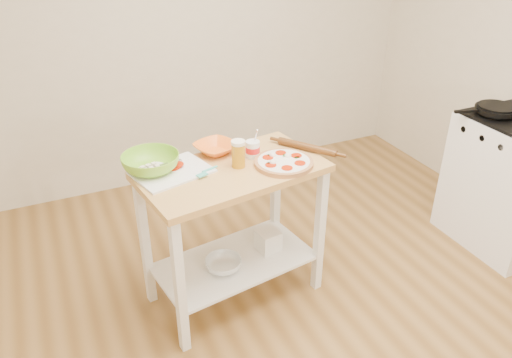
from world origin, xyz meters
The scene contains 15 objects.
room_shell centered at (0.00, 0.00, 1.35)m, with size 4.04×4.54×2.74m.
prep_island centered at (-0.33, 0.57, 0.64)m, with size 1.10×0.71×0.90m.
gas_stove centered at (1.68, 0.31, 0.47)m, with size 0.63×0.73×1.11m.
skillet centered at (1.56, 0.50, 0.98)m, with size 0.43×0.28×0.03m.
pizza centered at (-0.05, 0.50, 0.92)m, with size 0.33×0.33×0.05m.
cutting_board centered at (-0.65, 0.67, 0.91)m, with size 0.46×0.39×0.04m.
spatula centered at (-0.48, 0.57, 0.92)m, with size 0.14×0.09×0.01m.
knife centered at (-0.73, 0.73, 0.92)m, with size 0.27×0.08×0.01m.
orange_bowl centered at (-0.34, 0.80, 0.93)m, with size 0.23×0.23×0.06m, color orange.
green_bowl centered at (-0.74, 0.73, 0.95)m, with size 0.32×0.32×0.10m, color #7BC12D.
beer_pint centered at (-0.29, 0.58, 0.98)m, with size 0.08×0.08×0.16m.
yogurt_tub centered at (-0.17, 0.66, 0.95)m, with size 0.08×0.08×0.18m.
rolling_pin centered at (0.16, 0.60, 0.92)m, with size 0.04×0.04×0.38m, color #5C3515.
shelf_glass_bowl centered at (-0.42, 0.52, 0.29)m, with size 0.22×0.22×0.07m, color silver.
shelf_bin centered at (-0.09, 0.59, 0.33)m, with size 0.13×0.13×0.13m, color white.
Camera 1 is at (-1.23, -1.71, 2.19)m, focal length 35.00 mm.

